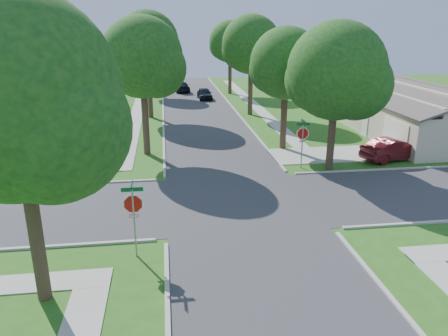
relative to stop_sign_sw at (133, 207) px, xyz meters
name	(u,v)px	position (x,y,z in m)	size (l,w,h in m)	color
ground	(238,202)	(4.70, 4.70, -2.03)	(100.00, 100.00, 0.00)	#2A5C19
road_ns	(238,201)	(4.70, 4.70, -2.03)	(7.00, 100.00, 0.02)	#333335
sidewalk_ne	(254,105)	(10.80, 30.70, -2.01)	(1.20, 40.00, 0.04)	#9E9B91
sidewalk_nw	(139,107)	(-1.40, 30.70, -2.01)	(1.20, 40.00, 0.04)	#9E9B91
driveway	(336,154)	(12.60, 11.80, -2.01)	(8.80, 3.60, 0.05)	#9E9B91
stop_sign_sw	(133,207)	(0.00, 0.00, 0.00)	(1.05, 0.80, 2.98)	gray
stop_sign_ne	(303,136)	(9.40, 9.40, 0.00)	(1.05, 0.80, 2.98)	gray
tree_e_near	(287,67)	(9.45, 13.71, 3.61)	(4.97, 4.80, 8.28)	#38281C
tree_e_mid	(252,47)	(9.46, 25.71, 4.22)	(5.59, 5.40, 9.21)	#38281C
tree_e_far	(231,44)	(9.45, 38.71, 3.95)	(5.17, 5.00, 8.72)	#38281C
tree_w_near	(143,61)	(0.06, 13.71, 4.08)	(5.38, 5.20, 8.97)	#38281C
tree_w_mid	(148,45)	(0.06, 25.71, 4.46)	(5.80, 5.60, 9.56)	#38281C
tree_w_far	(151,48)	(0.05, 38.71, 3.48)	(4.76, 4.60, 8.04)	#38281C
tree_sw_corner	(19,106)	(-2.74, -2.29, 4.23)	(6.21, 6.00, 9.55)	#38281C
tree_ne_corner	(337,76)	(11.06, 8.91, 3.56)	(5.80, 5.60, 8.66)	#38281C
house_ne_near	(419,117)	(20.69, 15.70, -0.51)	(8.42, 13.60, 4.23)	#B3A58D
house_ne_far	(333,85)	(20.69, 33.70, -0.51)	(8.42, 13.60, 4.23)	#B3A58D
house_nw_far	(51,87)	(-11.29, 36.70, -0.51)	(8.42, 13.60, 4.23)	#B3A58D
car_driveway	(393,149)	(15.73, 10.20, -1.32)	(1.50, 4.30, 1.42)	#541117
car_curb_east	(205,94)	(5.90, 34.98, -1.39)	(1.50, 3.74, 1.27)	black
car_curb_west	(181,87)	(3.50, 40.98, -1.40)	(1.77, 4.35, 1.26)	black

